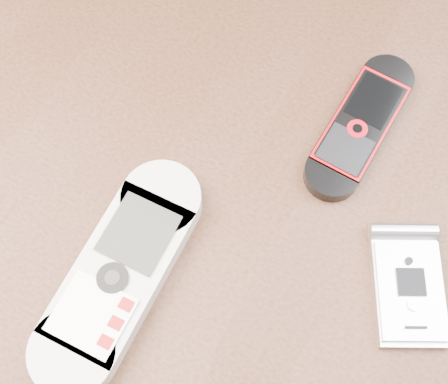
{
  "coord_description": "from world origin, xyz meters",
  "views": [
    {
      "loc": [
        0.09,
        -0.16,
        1.19
      ],
      "look_at": [
        0.01,
        0.0,
        0.76
      ],
      "focal_mm": 50.0,
      "sensor_mm": 36.0,
      "label": 1
    }
  ],
  "objects_px": {
    "table": "(219,239)",
    "motorola_razr": "(409,288)",
    "nokia_white": "(120,273)",
    "nokia_black_red": "(360,125)"
  },
  "relations": [
    {
      "from": "table",
      "to": "motorola_razr",
      "type": "xyz_separation_m",
      "value": [
        0.15,
        -0.0,
        0.11
      ]
    },
    {
      "from": "nokia_white",
      "to": "nokia_black_red",
      "type": "bearing_deg",
      "value": 60.04
    },
    {
      "from": "motorola_razr",
      "to": "nokia_white",
      "type": "bearing_deg",
      "value": 177.86
    },
    {
      "from": "motorola_razr",
      "to": "table",
      "type": "bearing_deg",
      "value": 151.75
    },
    {
      "from": "nokia_white",
      "to": "nokia_black_red",
      "type": "xyz_separation_m",
      "value": [
        0.1,
        0.19,
        -0.0
      ]
    },
    {
      "from": "nokia_white",
      "to": "motorola_razr",
      "type": "height_order",
      "value": "nokia_white"
    },
    {
      "from": "table",
      "to": "nokia_black_red",
      "type": "distance_m",
      "value": 0.17
    },
    {
      "from": "nokia_white",
      "to": "table",
      "type": "bearing_deg",
      "value": 69.33
    },
    {
      "from": "nokia_black_red",
      "to": "motorola_razr",
      "type": "xyz_separation_m",
      "value": [
        0.08,
        -0.1,
        0.0
      ]
    },
    {
      "from": "table",
      "to": "motorola_razr",
      "type": "relative_size",
      "value": 12.96
    }
  ]
}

